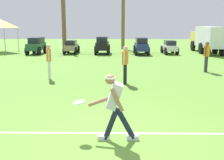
% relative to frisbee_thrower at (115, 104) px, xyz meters
% --- Properties ---
extents(ground_plane, '(80.00, 80.00, 0.00)m').
position_rel_frisbee_thrower_xyz_m(ground_plane, '(-0.18, 0.07, -0.80)').
color(ground_plane, '#5A8B31').
extents(field_line_paint, '(18.76, 0.23, 0.01)m').
position_rel_frisbee_thrower_xyz_m(field_line_paint, '(-0.18, 0.36, -0.80)').
color(field_line_paint, white).
rests_on(field_line_paint, ground_plane).
extents(frisbee_thrower, '(1.09, 0.46, 1.43)m').
position_rel_frisbee_thrower_xyz_m(frisbee_thrower, '(0.00, 0.00, 0.00)').
color(frisbee_thrower, '#191E38').
rests_on(frisbee_thrower, ground_plane).
extents(frisbee_in_flight, '(0.32, 0.32, 0.08)m').
position_rel_frisbee_thrower_xyz_m(frisbee_in_flight, '(-0.77, 0.18, -0.02)').
color(frisbee_in_flight, white).
extents(teammate_near_sideline, '(0.27, 0.50, 1.56)m').
position_rel_frisbee_thrower_xyz_m(teammate_near_sideline, '(0.36, 5.70, 0.14)').
color(teammate_near_sideline, black).
rests_on(teammate_near_sideline, ground_plane).
extents(teammate_midfield, '(0.27, 0.50, 1.56)m').
position_rel_frisbee_thrower_xyz_m(teammate_midfield, '(-3.00, 6.64, 0.14)').
color(teammate_midfield, silver).
rests_on(teammate_midfield, ground_plane).
extents(teammate_deep, '(0.36, 0.44, 1.56)m').
position_rel_frisbee_thrower_xyz_m(teammate_deep, '(4.57, 8.71, 0.14)').
color(teammate_deep, '#33333D').
rests_on(teammate_deep, ground_plane).
extents(parked_car_slot_a, '(1.23, 2.44, 1.34)m').
position_rel_frisbee_thrower_xyz_m(parked_car_slot_a, '(-6.68, 17.36, -0.08)').
color(parked_car_slot_a, '#235133').
rests_on(parked_car_slot_a, ground_plane).
extents(parked_car_slot_b, '(1.10, 2.21, 1.10)m').
position_rel_frisbee_thrower_xyz_m(parked_car_slot_b, '(-3.82, 17.58, -0.24)').
color(parked_car_slot_b, '#998466').
rests_on(parked_car_slot_b, ground_plane).
extents(parked_car_slot_c, '(1.19, 2.36, 1.40)m').
position_rel_frisbee_thrower_xyz_m(parked_car_slot_c, '(-1.24, 17.48, -0.06)').
color(parked_car_slot_c, black).
rests_on(parked_car_slot_c, ground_plane).
extents(parked_car_slot_d, '(1.16, 2.41, 1.34)m').
position_rel_frisbee_thrower_xyz_m(parked_car_slot_d, '(1.93, 17.18, -0.08)').
color(parked_car_slot_d, navy).
rests_on(parked_car_slot_d, ground_plane).
extents(parked_car_slot_e, '(1.18, 2.24, 1.10)m').
position_rel_frisbee_thrower_xyz_m(parked_car_slot_e, '(4.28, 17.53, -0.24)').
color(parked_car_slot_e, silver).
rests_on(parked_car_slot_e, ground_plane).
extents(box_truck, '(1.40, 5.90, 2.20)m').
position_rel_frisbee_thrower_xyz_m(box_truck, '(7.50, 18.36, 0.43)').
color(box_truck, yellow).
rests_on(box_truck, ground_plane).
extents(palm_tree_far_left, '(3.02, 3.51, 5.58)m').
position_rel_frisbee_thrower_xyz_m(palm_tree_far_left, '(-4.90, 20.34, 2.39)').
color(palm_tree_far_left, brown).
rests_on(palm_tree_far_left, ground_plane).
extents(palm_tree_left_of_centre, '(3.31, 3.21, 5.90)m').
position_rel_frisbee_thrower_xyz_m(palm_tree_left_of_centre, '(0.51, 22.00, 2.74)').
color(palm_tree_left_of_centre, brown).
rests_on(palm_tree_left_of_centre, ground_plane).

